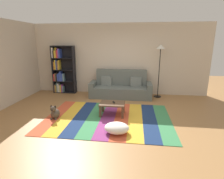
{
  "coord_description": "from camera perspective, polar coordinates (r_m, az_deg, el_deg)",
  "views": [
    {
      "loc": [
        0.64,
        -4.51,
        2.01
      ],
      "look_at": [
        -0.02,
        0.57,
        0.65
      ],
      "focal_mm": 28.87,
      "sensor_mm": 36.0,
      "label": 1
    }
  ],
  "objects": [
    {
      "name": "coffee_table",
      "position": [
        5.06,
        0.1,
        -4.96
      ],
      "size": [
        0.69,
        0.5,
        0.35
      ],
      "color": "#513826",
      "rests_on": "rug"
    },
    {
      "name": "pouf",
      "position": [
        4.16,
        1.5,
        -12.08
      ],
      "size": [
        0.56,
        0.45,
        0.24
      ],
      "primitive_type": "ellipsoid",
      "color": "white",
      "rests_on": "rug"
    },
    {
      "name": "ground_plane",
      "position": [
        4.98,
        -0.67,
        -8.93
      ],
      "size": [
        14.0,
        14.0,
        0.0
      ],
      "primitive_type": "plane",
      "color": "#9E7042"
    },
    {
      "name": "dog",
      "position": [
        5.12,
        -17.63,
        -7.08
      ],
      "size": [
        0.22,
        0.35,
        0.4
      ],
      "color": "#473D33",
      "rests_on": "ground_plane"
    },
    {
      "name": "rug",
      "position": [
        4.96,
        -1.31,
        -8.99
      ],
      "size": [
        3.35,
        2.39,
        0.01
      ],
      "color": "#C64C2D",
      "rests_on": "ground_plane"
    },
    {
      "name": "standing_lamp",
      "position": [
        6.74,
        15.04,
        10.87
      ],
      "size": [
        0.32,
        0.32,
        1.92
      ],
      "color": "black",
      "rests_on": "ground_plane"
    },
    {
      "name": "left_wall",
      "position": [
        6.67,
        -30.26,
        7.18
      ],
      "size": [
        0.1,
        5.5,
        2.7
      ],
      "primitive_type": "cube",
      "color": "beige",
      "rests_on": "ground_plane"
    },
    {
      "name": "tv_remote",
      "position": [
        5.06,
        0.57,
        -4.04
      ],
      "size": [
        0.09,
        0.16,
        0.02
      ],
      "primitive_type": "cube",
      "rotation": [
        0.0,
        0.0,
        0.33
      ],
      "color": "black",
      "rests_on": "coffee_table"
    },
    {
      "name": "bookshelf",
      "position": [
        7.5,
        -15.77,
        5.86
      ],
      "size": [
        0.9,
        0.28,
        1.87
      ],
      "color": "black",
      "rests_on": "ground_plane"
    },
    {
      "name": "back_wall",
      "position": [
        7.12,
        2.18,
        9.53
      ],
      "size": [
        6.8,
        0.1,
        2.7
      ],
      "primitive_type": "cube",
      "color": "beige",
      "rests_on": "ground_plane"
    },
    {
      "name": "couch",
      "position": [
        6.77,
        2.79,
        0.52
      ],
      "size": [
        2.26,
        0.8,
        1.0
      ],
      "color": "#59605B",
      "rests_on": "ground_plane"
    }
  ]
}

